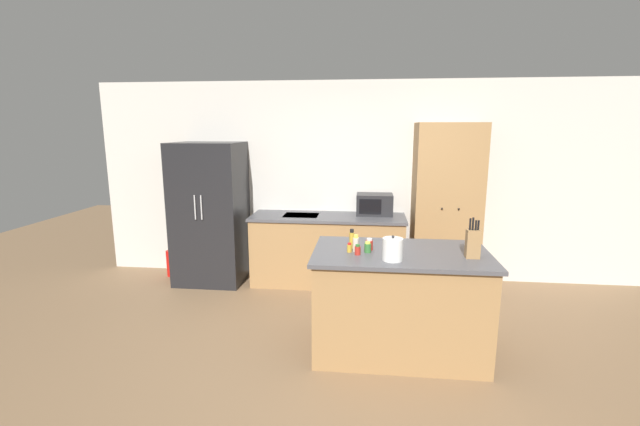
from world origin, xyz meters
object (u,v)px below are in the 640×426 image
(refrigerator, at_px, (210,213))
(spice_bottle_amber_oil, at_px, (349,248))
(pantry_cabinet, at_px, (446,208))
(kettle, at_px, (393,249))
(spice_bottle_short_red, at_px, (356,244))
(spice_bottle_green_herb, at_px, (369,244))
(fire_extinguisher, at_px, (171,263))
(spice_bottle_orange_cap, at_px, (352,239))
(microwave, at_px, (374,204))
(knife_block, at_px, (473,243))
(spice_bottle_tall_dark, at_px, (368,247))
(spice_bottle_pale_salt, at_px, (358,250))

(refrigerator, bearing_deg, spice_bottle_amber_oil, -41.49)
(pantry_cabinet, height_order, kettle, pantry_cabinet)
(pantry_cabinet, bearing_deg, refrigerator, -178.51)
(refrigerator, xyz_separation_m, spice_bottle_short_red, (1.94, -1.64, 0.10))
(spice_bottle_green_herb, distance_m, fire_extinguisher, 3.25)
(pantry_cabinet, distance_m, spice_bottle_orange_cap, 1.95)
(microwave, xyz_separation_m, knife_block, (0.79, -1.91, 0.03))
(spice_bottle_green_herb, height_order, kettle, kettle)
(spice_bottle_tall_dark, distance_m, spice_bottle_short_red, 0.11)
(pantry_cabinet, height_order, fire_extinguisher, pantry_cabinet)
(spice_bottle_tall_dark, xyz_separation_m, fire_extinguisher, (-2.67, 1.74, -0.80))
(microwave, xyz_separation_m, spice_bottle_short_red, (-0.19, -1.82, -0.03))
(spice_bottle_amber_oil, bearing_deg, kettle, -28.20)
(spice_bottle_tall_dark, relative_size, spice_bottle_short_red, 0.64)
(spice_bottle_short_red, bearing_deg, spice_bottle_green_herb, 27.20)
(microwave, height_order, spice_bottle_pale_salt, microwave)
(knife_block, height_order, spice_bottle_amber_oil, knife_block)
(spice_bottle_tall_dark, relative_size, spice_bottle_pale_salt, 1.07)
(refrigerator, relative_size, spice_bottle_pale_salt, 20.28)
(fire_extinguisher, bearing_deg, spice_bottle_short_red, -33.82)
(knife_block, xyz_separation_m, spice_bottle_amber_oil, (-1.03, 0.05, -0.09))
(spice_bottle_pale_salt, bearing_deg, spice_bottle_orange_cap, 106.26)
(pantry_cabinet, relative_size, spice_bottle_tall_dark, 21.57)
(refrigerator, xyz_separation_m, spice_bottle_green_herb, (2.06, -1.58, 0.08))
(kettle, distance_m, fire_extinguisher, 3.57)
(microwave, bearing_deg, spice_bottle_short_red, -95.81)
(microwave, relative_size, fire_extinguisher, 1.10)
(spice_bottle_orange_cap, xyz_separation_m, fire_extinguisher, (-2.53, 1.62, -0.83))
(spice_bottle_orange_cap, xyz_separation_m, kettle, (0.35, -0.32, 0.01))
(spice_bottle_pale_salt, relative_size, spice_bottle_orange_cap, 0.51)
(spice_bottle_amber_oil, relative_size, kettle, 0.39)
(pantry_cabinet, xyz_separation_m, spice_bottle_amber_oil, (-1.11, -1.74, -0.06))
(spice_bottle_green_herb, bearing_deg, kettle, -56.53)
(spice_bottle_amber_oil, bearing_deg, fire_extinguisher, 145.16)
(microwave, bearing_deg, kettle, -86.65)
(fire_extinguisher, bearing_deg, spice_bottle_tall_dark, -33.07)
(spice_bottle_tall_dark, distance_m, spice_bottle_orange_cap, 0.19)
(knife_block, distance_m, spice_bottle_tall_dark, 0.87)
(spice_bottle_amber_oil, xyz_separation_m, spice_bottle_pale_salt, (0.07, -0.07, 0.00))
(spice_bottle_orange_cap, relative_size, fire_extinguisher, 0.42)
(pantry_cabinet, height_order, microwave, pantry_cabinet)
(microwave, relative_size, spice_bottle_green_herb, 4.39)
(knife_block, height_order, kettle, knife_block)
(knife_block, relative_size, spice_bottle_pale_salt, 3.83)
(spice_bottle_short_red, relative_size, spice_bottle_green_herb, 1.43)
(spice_bottle_green_herb, relative_size, spice_bottle_pale_salt, 1.17)
(refrigerator, height_order, spice_bottle_orange_cap, refrigerator)
(pantry_cabinet, relative_size, spice_bottle_orange_cap, 11.75)
(spice_bottle_amber_oil, bearing_deg, spice_bottle_short_red, 28.78)
(spice_bottle_tall_dark, bearing_deg, microwave, 87.47)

